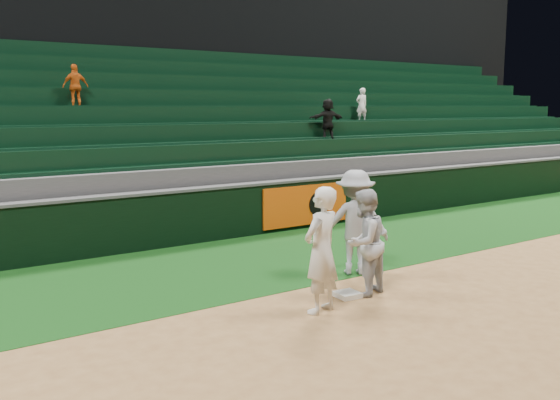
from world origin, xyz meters
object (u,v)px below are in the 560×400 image
object	(u,v)px
baserunner	(364,243)
first_baseman	(321,250)
first_base	(347,295)
base_coach	(355,222)

from	to	relation	value
baserunner	first_baseman	bearing A→B (deg)	-2.51
first_base	first_baseman	bearing A→B (deg)	-158.62
first_baseman	baserunner	xyz separation A→B (m)	(1.11, 0.27, -0.08)
first_baseman	first_base	bearing A→B (deg)	-175.18
first_base	first_baseman	xyz separation A→B (m)	(-0.81, -0.32, 0.91)
base_coach	baserunner	bearing A→B (deg)	88.05
base_coach	first_base	bearing A→B (deg)	77.42
first_baseman	baserunner	world-z (taller)	first_baseman
first_base	base_coach	distance (m)	1.72
first_base	first_baseman	size ratio (longest dim) A/B	0.19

